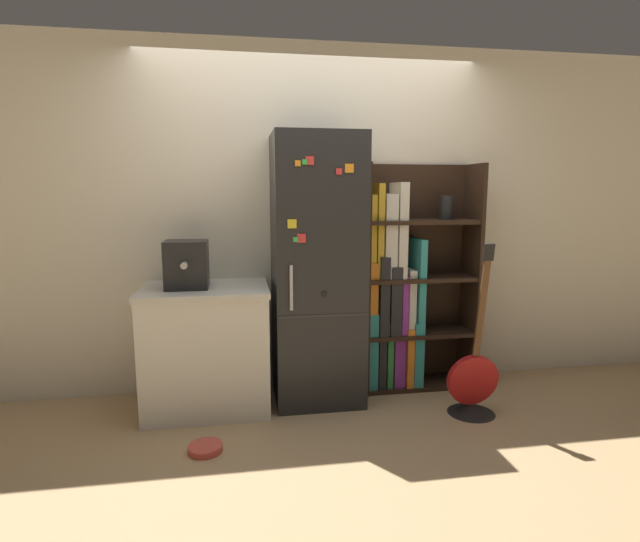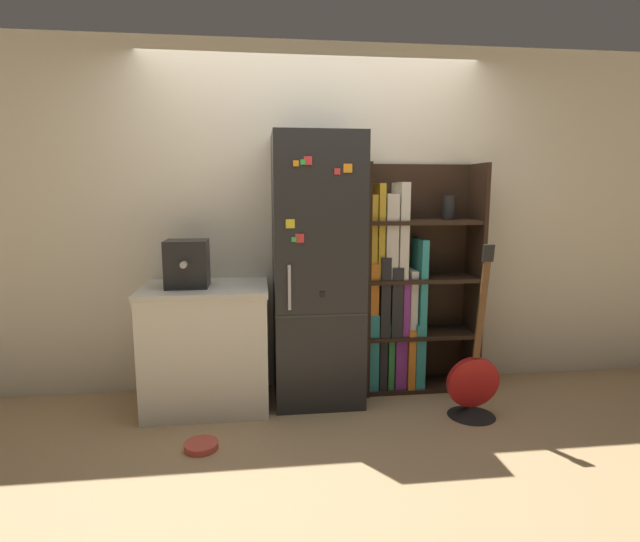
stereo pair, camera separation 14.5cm
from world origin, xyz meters
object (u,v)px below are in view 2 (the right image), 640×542
at_px(guitar, 473,392).
at_px(pet_bowl, 201,445).
at_px(refrigerator, 317,271).
at_px(bookshelf, 403,292).
at_px(espresso_machine, 187,264).

xyz_separation_m(guitar, pet_bowl, (-1.79, -0.23, -0.15)).
bearing_deg(guitar, pet_bowl, -172.77).
bearing_deg(refrigerator, bookshelf, 11.37).
bearing_deg(bookshelf, refrigerator, -168.63).
xyz_separation_m(refrigerator, bookshelf, (0.68, 0.14, -0.20)).
distance_m(refrigerator, pet_bowl, 1.39).
bearing_deg(espresso_machine, pet_bowl, -78.63).
bearing_deg(bookshelf, espresso_machine, -173.23).
distance_m(guitar, pet_bowl, 1.81).
xyz_separation_m(bookshelf, guitar, (0.33, -0.58, -0.59)).
bearing_deg(guitar, espresso_machine, 168.38).
height_order(refrigerator, guitar, refrigerator).
relative_size(bookshelf, espresso_machine, 5.35).
xyz_separation_m(bookshelf, espresso_machine, (-1.58, -0.19, 0.27)).
relative_size(bookshelf, pet_bowl, 8.49).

